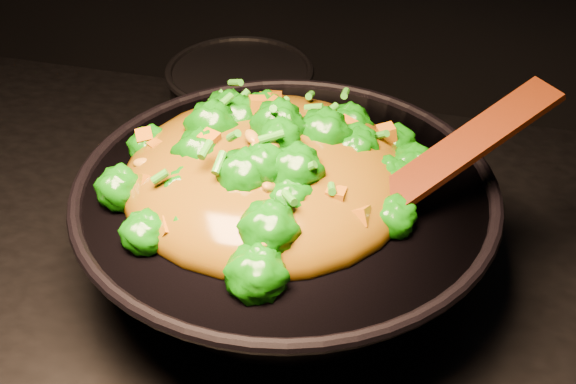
% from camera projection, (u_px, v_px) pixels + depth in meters
% --- Properties ---
extents(wok, '(0.44, 0.44, 0.12)m').
position_uv_depth(wok, '(286.00, 230.00, 0.77)').
color(wok, black).
rests_on(wok, stovetop).
extents(stir_fry, '(0.31, 0.31, 0.10)m').
position_uv_depth(stir_fry, '(267.00, 140.00, 0.71)').
color(stir_fry, '#0F6207').
rests_on(stir_fry, wok).
extents(spatula, '(0.22, 0.20, 0.11)m').
position_uv_depth(spatula, '(439.00, 165.00, 0.68)').
color(spatula, '#311504').
rests_on(spatula, wok).
extents(back_pot, '(0.25, 0.25, 0.11)m').
position_uv_depth(back_pot, '(241.00, 103.00, 0.99)').
color(back_pot, black).
rests_on(back_pot, stovetop).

